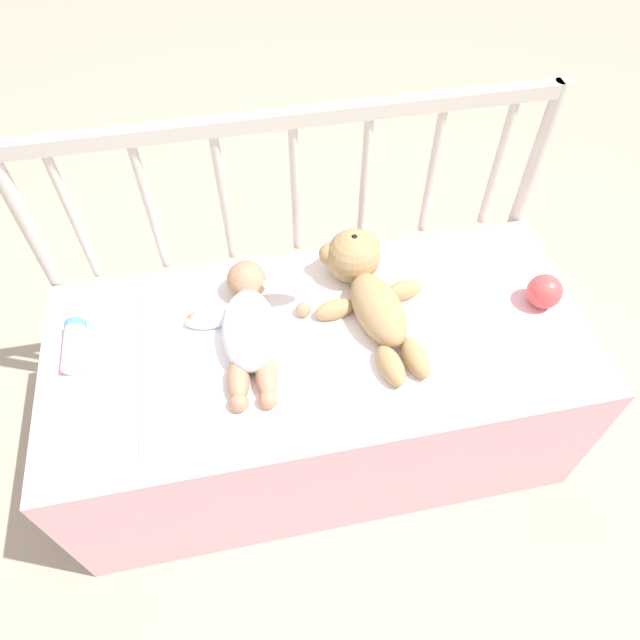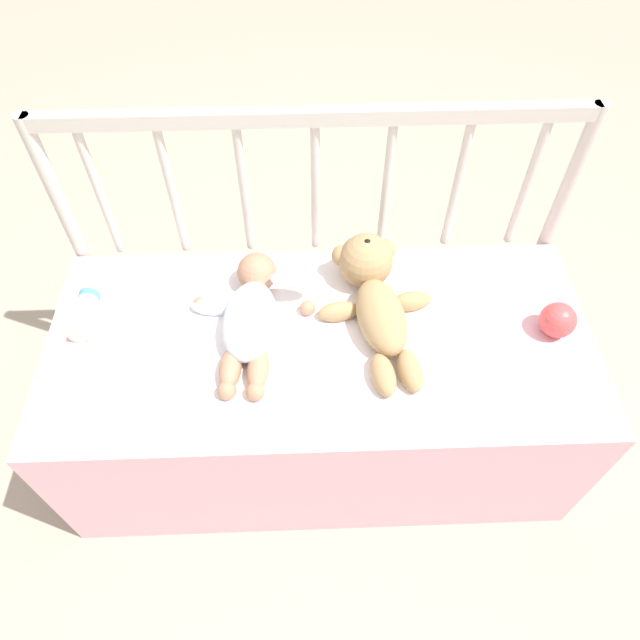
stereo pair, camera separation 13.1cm
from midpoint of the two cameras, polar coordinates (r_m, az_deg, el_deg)
ground_plane at (r=1.76m, az=-2.13°, el=-11.22°), size 12.00×12.00×0.00m
crib_mattress at (r=1.56m, az=-2.38°, el=-7.19°), size 1.31×0.59×0.48m
crib_rail at (r=1.47m, az=-5.03°, el=11.25°), size 1.31×0.04×0.88m
blanket at (r=1.36m, az=-3.12°, el=-1.41°), size 0.83×0.52×0.01m
teddy_bear at (r=1.39m, az=2.08°, el=3.18°), size 0.29×0.44×0.14m
baby at (r=1.35m, az=-9.89°, el=-0.52°), size 0.31×0.40×0.10m
toy_ball at (r=1.47m, az=19.26°, el=2.46°), size 0.09×0.09×0.09m
baby_bottle at (r=1.47m, az=-25.75°, el=-2.09°), size 0.05×0.16×0.05m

